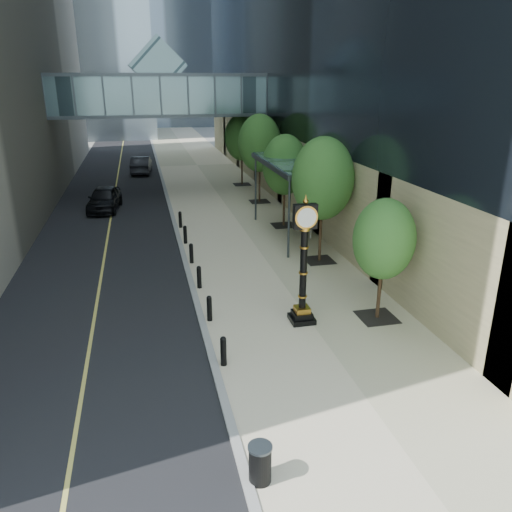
# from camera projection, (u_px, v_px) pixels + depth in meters

# --- Properties ---
(ground) EXTENTS (320.00, 320.00, 0.00)m
(ground) POSITION_uv_depth(u_px,v_px,m) (314.00, 373.00, 15.66)
(ground) COLOR gray
(ground) RESTS_ON ground
(road) EXTENTS (8.00, 180.00, 0.02)m
(road) POSITION_uv_depth(u_px,v_px,m) (119.00, 169.00, 50.87)
(road) COLOR black
(road) RESTS_ON ground
(sidewalk) EXTENTS (8.00, 180.00, 0.06)m
(sidewalk) POSITION_uv_depth(u_px,v_px,m) (197.00, 165.00, 52.56)
(sidewalk) COLOR beige
(sidewalk) RESTS_ON ground
(curb) EXTENTS (0.25, 180.00, 0.07)m
(curb) POSITION_uv_depth(u_px,v_px,m) (159.00, 167.00, 51.71)
(curb) COLOR gray
(curb) RESTS_ON ground
(skywalk) EXTENTS (17.00, 4.20, 5.80)m
(skywalk) POSITION_uv_depth(u_px,v_px,m) (159.00, 92.00, 38.11)
(skywalk) COLOR slate
(skywalk) RESTS_ON ground
(entrance_canopy) EXTENTS (3.00, 8.00, 4.38)m
(entrance_canopy) POSITION_uv_depth(u_px,v_px,m) (293.00, 164.00, 27.83)
(entrance_canopy) COLOR #383F44
(entrance_canopy) RESTS_ON ground
(bollard_row) EXTENTS (0.20, 16.20, 0.90)m
(bollard_row) POSITION_uv_depth(u_px,v_px,m) (195.00, 265.00, 23.17)
(bollard_row) COLOR black
(bollard_row) RESTS_ON sidewalk
(street_trees) EXTENTS (3.08, 28.57, 6.33)m
(street_trees) POSITION_uv_depth(u_px,v_px,m) (278.00, 158.00, 31.15)
(street_trees) COLOR black
(street_trees) RESTS_ON sidewalk
(street_clock) EXTENTS (0.89, 0.89, 4.74)m
(street_clock) POSITION_uv_depth(u_px,v_px,m) (303.00, 271.00, 18.16)
(street_clock) COLOR black
(street_clock) RESTS_ON sidewalk
(trash_bin) EXTENTS (0.67, 0.67, 0.90)m
(trash_bin) POSITION_uv_depth(u_px,v_px,m) (260.00, 464.00, 11.25)
(trash_bin) COLOR black
(trash_bin) RESTS_ON sidewalk
(pedestrian) EXTENTS (0.75, 0.53, 1.92)m
(pedestrian) POSITION_uv_depth(u_px,v_px,m) (308.00, 222.00, 28.34)
(pedestrian) COLOR #B3ADA4
(pedestrian) RESTS_ON sidewalk
(car_near) EXTENTS (2.49, 5.00, 1.64)m
(car_near) POSITION_uv_depth(u_px,v_px,m) (104.00, 198.00, 34.61)
(car_near) COLOR black
(car_near) RESTS_ON road
(car_far) EXTENTS (2.17, 5.05, 1.62)m
(car_far) POSITION_uv_depth(u_px,v_px,m) (141.00, 165.00, 48.09)
(car_far) COLOR black
(car_far) RESTS_ON road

